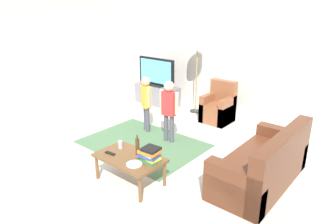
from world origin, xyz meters
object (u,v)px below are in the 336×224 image
Objects in this scene: tv at (156,72)px; soda_can at (120,145)px; coffee_table at (130,160)px; bottle at (138,146)px; book_stack at (150,155)px; tv_stand at (157,95)px; child_near_tv at (146,99)px; child_center at (169,106)px; couch at (266,166)px; armchair at (219,108)px; plate at (134,164)px; tv_remote at (110,153)px; floor_lamp at (197,47)px.

tv is 9.17× the size of soda_can.
tv is 3.46m from soda_can.
bottle is (0.05, 0.12, 0.18)m from coffee_table.
bottle is 2.61× the size of soda_can.
book_stack reaches higher than coffee_table.
tv_stand is at bearing 125.26° from coffee_table.
child_near_tv is 0.96× the size of child_center.
couch is at bearing 35.98° from bottle.
couch is at bearing -25.96° from tv.
child_center is (1.68, -1.54, -0.14)m from tv.
bottle is 0.36m from soda_can.
tv_stand is at bearing 153.77° from couch.
bottle reaches higher than book_stack.
armchair is at bearing 96.60° from bottle.
coffee_table is 0.26m from plate.
soda_can reaches higher than coffee_table.
tv_remote is (1.86, -3.14, 0.19)m from tv_stand.
plate is at bearing -51.07° from child_near_tv.
book_stack is 0.27m from bottle.
tv is at bearing 179.43° from armchair.
child_near_tv is at bearing 119.89° from soda_can.
bottle is at bearing -50.51° from child_near_tv.
floor_lamp is (-0.75, 0.19, 1.25)m from armchair.
coffee_table is (2.14, -3.00, -0.48)m from tv.
bottle is at bearing 174.26° from book_stack.
armchair reaches higher than book_stack.
tv_remote is at bearing -59.25° from tv.
soda_can reaches higher than plate.
tv_remote is (-0.28, -0.12, 0.06)m from coffee_table.
plate is (0.50, 0.00, -0.00)m from tv_remote.
tv is 3.66m from tv_remote.
couch is 2.26m from tv_remote.
floor_lamp is at bearing 108.06° from coffee_table.
armchair is 2.91× the size of book_stack.
couch is 1.52× the size of child_center.
floor_lamp is at bearing 108.50° from child_center.
plate is at bearing -5.94° from tv_remote.
plate is (-0.09, -0.21, -0.09)m from book_stack.
soda_can is 0.57m from plate.
tv_stand is at bearing 122.16° from soda_can.
couch is at bearing -7.64° from child_near_tv.
couch is 2.55m from armchair.
plate reaches higher than tv_remote.
floor_lamp reaches higher than tv.
couch is 1.80× the size of coffee_table.
tv is at bearing 130.14° from book_stack.
coffee_table is 8.33× the size of soda_can.
child_near_tv is 3.63× the size of bottle.
tv_remote reaches higher than coffee_table.
coffee_table is (2.14, -3.02, 0.13)m from tv_stand.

